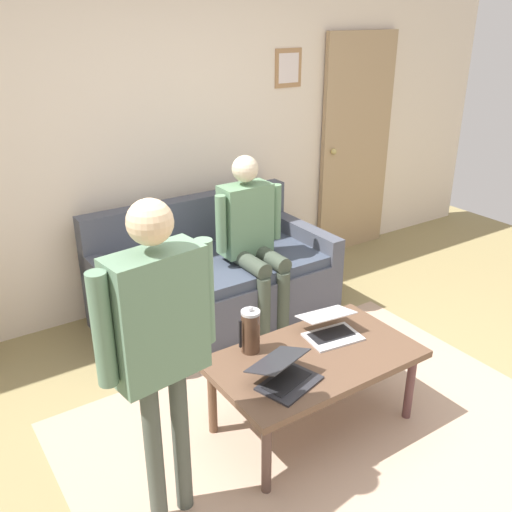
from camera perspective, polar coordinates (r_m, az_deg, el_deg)
The scene contains 11 objects.
ground_plane at distance 3.38m, azimuth 9.54°, elevation -17.50°, with size 7.68×7.68×0.00m, color #918153.
area_rug at distance 3.38m, azimuth 6.73°, elevation -17.32°, with size 2.71×2.00×0.01m, color tan.
back_wall at distance 4.48m, azimuth -9.08°, elevation 12.24°, with size 7.04×0.11×2.70m.
interior_door at distance 5.54m, azimuth 10.04°, elevation 10.88°, with size 0.82×0.09×2.05m.
couch at distance 4.33m, azimuth -4.40°, elevation -2.56°, with size 1.74×0.92×0.88m.
coffee_table at distance 3.18m, azimuth 5.91°, elevation -10.68°, with size 1.15×0.67×0.47m.
laptop_left at distance 3.32m, azimuth 7.52°, elevation -7.29°, with size 0.34×0.33×0.14m.
laptop_center at distance 2.92m, azimuth 2.97°, elevation -11.91°, with size 0.38×0.36×0.14m.
french_press at distance 3.11m, azimuth -0.56°, elevation -7.58°, with size 0.13×0.11×0.28m.
person_standing at distance 2.35m, azimuth -9.81°, elevation -7.48°, with size 0.56×0.22×1.57m.
person_seated at distance 4.08m, azimuth -0.44°, elevation 2.34°, with size 0.55×0.51×1.28m.
Camera 1 is at (1.85, 1.79, 2.20)m, focal length 39.62 mm.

